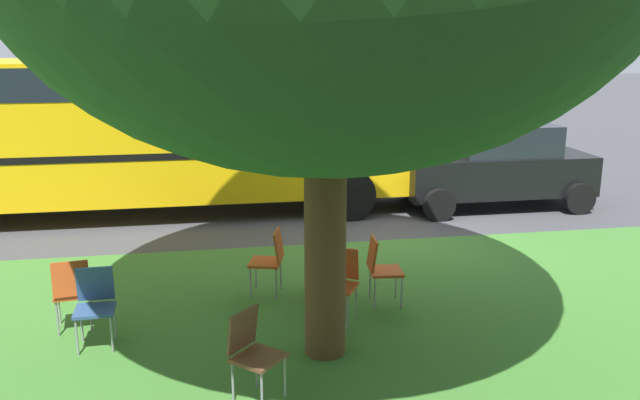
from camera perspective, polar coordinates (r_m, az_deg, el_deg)
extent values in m
plane|color=#424247|center=(11.44, 5.85, -3.12)|extent=(80.00, 80.00, 0.00)
cube|color=#3D752D|center=(8.59, 11.64, -9.34)|extent=(48.00, 6.00, 0.01)
cylinder|color=brown|center=(6.94, 0.45, -2.18)|extent=(0.44, 0.44, 2.88)
cube|color=#335184|center=(7.78, -18.67, -8.90)|extent=(0.43, 0.41, 0.04)
cube|color=#335184|center=(7.86, -18.65, -6.78)|extent=(0.40, 0.09, 0.40)
cylinder|color=gray|center=(7.75, -20.04, -10.97)|extent=(0.02, 0.02, 0.42)
cylinder|color=gray|center=(7.69, -17.35, -10.92)|extent=(0.02, 0.02, 0.42)
cylinder|color=gray|center=(8.05, -19.67, -9.96)|extent=(0.02, 0.02, 0.42)
cylinder|color=gray|center=(8.00, -17.09, -9.90)|extent=(0.02, 0.02, 0.42)
cube|color=brown|center=(6.42, -5.27, -13.26)|extent=(0.58, 0.58, 0.04)
cube|color=brown|center=(6.42, -6.61, -10.93)|extent=(0.33, 0.35, 0.40)
cylinder|color=gray|center=(6.32, -4.99, -16.13)|extent=(0.02, 0.02, 0.42)
cylinder|color=gray|center=(6.57, -3.01, -14.83)|extent=(0.02, 0.02, 0.42)
cylinder|color=gray|center=(6.50, -7.46, -15.24)|extent=(0.02, 0.02, 0.42)
cylinder|color=gray|center=(6.75, -5.44, -14.02)|extent=(0.02, 0.02, 0.42)
cube|color=#C64C1E|center=(8.56, 5.65, -6.06)|extent=(0.43, 0.45, 0.04)
cube|color=#C64C1E|center=(8.44, 4.48, -4.58)|extent=(0.12, 0.40, 0.40)
cylinder|color=gray|center=(8.51, 6.97, -7.88)|extent=(0.02, 0.02, 0.42)
cylinder|color=gray|center=(8.83, 6.49, -7.01)|extent=(0.02, 0.02, 0.42)
cylinder|color=gray|center=(8.44, 4.69, -7.99)|extent=(0.02, 0.02, 0.42)
cylinder|color=gray|center=(8.77, 4.30, -7.10)|extent=(0.02, 0.02, 0.42)
cube|color=olive|center=(8.85, 0.55, -5.28)|extent=(0.43, 0.45, 0.04)
cube|color=olive|center=(8.79, 1.72, -3.77)|extent=(0.12, 0.40, 0.40)
cylinder|color=gray|center=(9.09, -0.64, -6.29)|extent=(0.02, 0.02, 0.42)
cylinder|color=gray|center=(8.75, -0.46, -7.12)|extent=(0.02, 0.02, 0.42)
cylinder|color=gray|center=(9.12, 1.51, -6.23)|extent=(0.02, 0.02, 0.42)
cylinder|color=gray|center=(8.78, 1.77, -7.05)|extent=(0.02, 0.02, 0.42)
cube|color=#C64C1E|center=(8.86, -4.68, -5.32)|extent=(0.50, 0.51, 0.04)
cube|color=#C64C1E|center=(8.75, -3.55, -3.89)|extent=(0.19, 0.41, 0.40)
cylinder|color=gray|center=(9.13, -5.50, -6.25)|extent=(0.02, 0.02, 0.42)
cylinder|color=gray|center=(8.80, -5.96, -7.07)|extent=(0.02, 0.02, 0.42)
cylinder|color=gray|center=(9.07, -3.38, -6.35)|extent=(0.02, 0.02, 0.42)
cylinder|color=gray|center=(8.74, -3.76, -7.17)|extent=(0.02, 0.02, 0.42)
cube|color=#C64C1E|center=(8.35, -20.34, -7.45)|extent=(0.47, 0.46, 0.04)
cube|color=#C64C1E|center=(8.10, -20.52, -6.32)|extent=(0.41, 0.14, 0.40)
cylinder|color=gray|center=(8.58, -18.96, -8.38)|extent=(0.02, 0.02, 0.42)
cylinder|color=gray|center=(8.60, -21.38, -8.54)|extent=(0.02, 0.02, 0.42)
cylinder|color=gray|center=(8.27, -18.98, -9.26)|extent=(0.02, 0.02, 0.42)
cylinder|color=gray|center=(8.29, -21.49, -9.43)|extent=(0.02, 0.02, 0.42)
cube|color=#C64C1E|center=(8.02, 1.52, -7.41)|extent=(0.56, 0.55, 0.04)
cube|color=#C64C1E|center=(8.10, 1.92, -5.39)|extent=(0.39, 0.27, 0.40)
cylinder|color=gray|center=(8.01, -0.11, -9.21)|extent=(0.02, 0.02, 0.42)
cylinder|color=gray|center=(7.91, 2.39, -9.54)|extent=(0.02, 0.02, 0.42)
cylinder|color=gray|center=(8.31, 0.67, -8.32)|extent=(0.02, 0.02, 0.42)
cylinder|color=gray|center=(8.21, 3.08, -8.63)|extent=(0.02, 0.02, 0.42)
cube|color=black|center=(13.65, 14.49, 2.30)|extent=(3.70, 1.64, 0.76)
cube|color=#1E232B|center=(13.60, 15.24, 5.00)|extent=(1.90, 1.44, 0.64)
cylinder|color=black|center=(12.43, 10.12, -0.41)|extent=(0.60, 0.18, 0.60)
cylinder|color=black|center=(14.03, 7.73, 1.35)|extent=(0.60, 0.18, 0.60)
cylinder|color=black|center=(13.63, 21.26, 0.12)|extent=(0.60, 0.18, 0.60)
cylinder|color=black|center=(15.10, 17.92, 1.71)|extent=(0.60, 0.18, 0.60)
cube|color=yellow|center=(13.11, -16.13, 5.93)|extent=(10.40, 2.44, 2.50)
cube|color=black|center=(13.16, -16.02, 4.42)|extent=(10.30, 2.46, 0.12)
cube|color=black|center=(13.02, -16.40, 9.85)|extent=(10.30, 2.46, 0.56)
cylinder|color=black|center=(12.28, 2.50, 0.48)|extent=(0.96, 0.28, 0.96)
cylinder|color=black|center=(14.69, 0.41, 2.78)|extent=(0.96, 0.28, 0.96)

